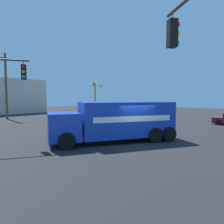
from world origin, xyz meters
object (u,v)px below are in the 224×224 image
at_px(delivery_truck, 116,121).
at_px(vending_machine_red, 100,111).
at_px(pickup_navy, 140,118).
at_px(utility_pole, 6,85).
at_px(palm_tree_far, 95,92).

distance_m(delivery_truck, vending_machine_red, 15.70).
relative_size(pickup_navy, vending_machine_red, 2.91).
bearing_deg(utility_pole, pickup_navy, -69.35).
xyz_separation_m(palm_tree_far, utility_pole, (-10.50, 6.77, 0.76)).
xyz_separation_m(delivery_truck, vending_machine_red, (10.89, 11.30, -0.36)).
bearing_deg(palm_tree_far, vending_machine_red, -123.51).
xyz_separation_m(delivery_truck, utility_pole, (2.00, 20.50, 3.22)).
bearing_deg(vending_machine_red, palm_tree_far, 56.49).
bearing_deg(pickup_navy, palm_tree_far, 69.49).
height_order(pickup_navy, palm_tree_far, palm_tree_far).
distance_m(vending_machine_red, palm_tree_far, 4.06).
relative_size(pickup_navy, utility_pole, 0.60).
bearing_deg(delivery_truck, pickup_navy, 20.27).
height_order(pickup_navy, utility_pole, utility_pole).
height_order(delivery_truck, utility_pole, utility_pole).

